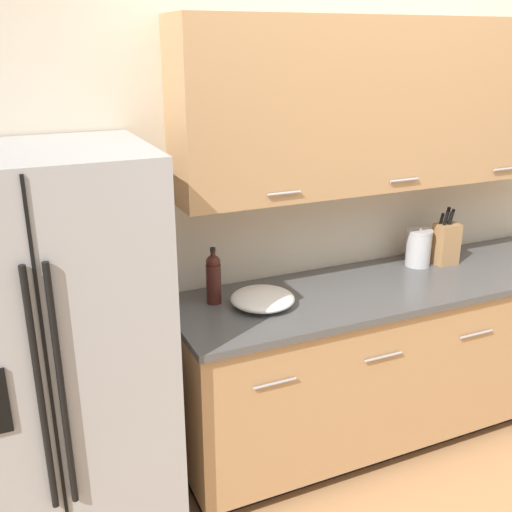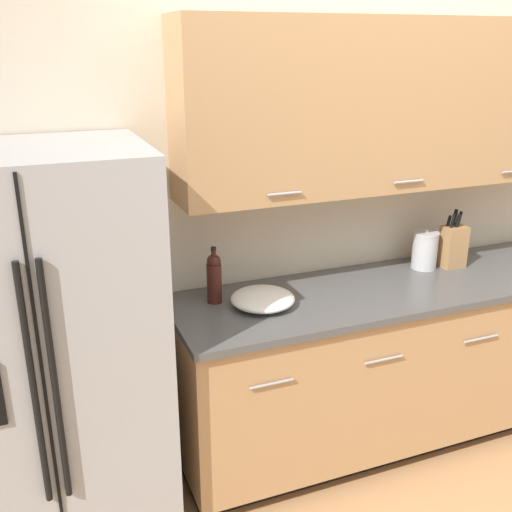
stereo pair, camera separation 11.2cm
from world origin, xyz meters
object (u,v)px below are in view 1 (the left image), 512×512
Objects in this scene: mixing_bowl at (263,299)px; refrigerator at (43,364)px; knife_block at (446,243)px; steel_canister at (419,248)px; wine_bottle at (214,278)px.

refrigerator is at bearing -177.62° from mixing_bowl.
steel_canister is at bearing 167.09° from knife_block.
refrigerator is 0.99m from mixing_bowl.
steel_canister is 1.01m from mixing_bowl.
mixing_bowl is (0.98, 0.04, 0.09)m from refrigerator.
wine_bottle reaches higher than steel_canister.
refrigerator is at bearing -174.84° from steel_canister.
knife_block is at bearing 3.84° from refrigerator.
refrigerator is 1.99m from steel_canister.
mixing_bowl is (0.19, -0.13, -0.09)m from wine_bottle.
steel_canister is at bearing 7.88° from mixing_bowl.
knife_block is 1.07× the size of mixing_bowl.
steel_canister reaches higher than mixing_bowl.
mixing_bowl is at bearing -174.91° from knife_block.
refrigerator is 5.36× the size of knife_block.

